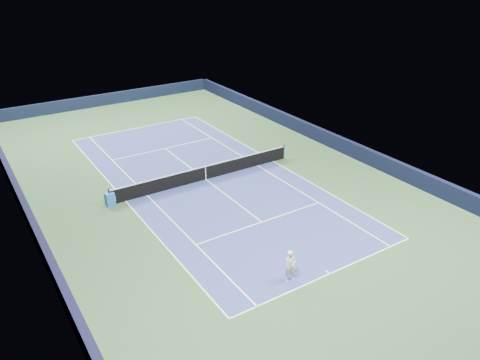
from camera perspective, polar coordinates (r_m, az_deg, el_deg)
ground at (r=30.73m, az=-4.19°, el=0.06°), size 40.00×40.00×0.00m
wall_far at (r=47.86m, az=-15.93°, el=9.45°), size 22.00×0.35×1.10m
wall_right at (r=36.45m, az=10.89°, el=4.87°), size 0.35×40.00×1.10m
wall_left at (r=27.67m, az=-24.30°, el=-4.23°), size 0.35×40.00×1.10m
court_surface at (r=30.73m, az=-4.19°, el=0.07°), size 10.97×23.77×0.01m
baseline_far at (r=40.81m, az=-12.34°, el=6.24°), size 10.97×0.08×0.00m
baseline_near at (r=22.48m, az=10.91°, el=-11.16°), size 10.97×0.08×0.00m
sideline_doubles_right at (r=33.42m, az=4.07°, el=2.30°), size 0.08×23.77×0.00m
sideline_doubles_left at (r=28.84m, az=-13.78°, el=-2.50°), size 0.08×23.77×0.00m
sideline_singles_right at (r=32.68m, az=2.13°, el=1.79°), size 0.08×23.77×0.00m
sideline_singles_left at (r=29.23m, az=-11.27°, el=-1.83°), size 0.08×23.77×0.00m
service_line_far at (r=36.02m, az=-9.13°, el=3.83°), size 8.23×0.08×0.00m
service_line_near at (r=25.94m, az=2.69°, el=-5.14°), size 8.23×0.08×0.00m
center_service_line at (r=30.73m, az=-4.19°, el=0.08°), size 0.08×12.80×0.00m
center_mark_far at (r=40.67m, az=-12.26°, el=6.18°), size 0.08×0.30×0.00m
center_mark_near at (r=22.57m, az=10.65°, el=-10.97°), size 0.08×0.30×0.00m
tennis_net at (r=30.51m, az=-4.22°, el=0.92°), size 12.90×0.10×1.07m
sponsor_cube at (r=28.43m, az=-15.58°, el=-2.24°), size 0.57×0.49×0.82m
tennis_player at (r=21.40m, az=6.17°, el=-10.37°), size 0.76×1.26×2.77m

